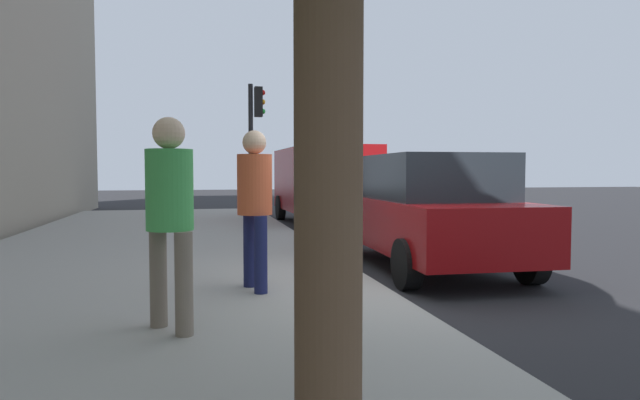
# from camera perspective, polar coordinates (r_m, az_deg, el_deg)

# --- Properties ---
(ground_plane) EXTENTS (80.00, 80.00, 0.00)m
(ground_plane) POSITION_cam_1_polar(r_m,az_deg,el_deg) (6.97, 6.00, -9.60)
(ground_plane) COLOR #232326
(ground_plane) RESTS_ON ground
(sidewalk_slab) EXTENTS (28.00, 6.00, 0.15)m
(sidewalk_slab) POSITION_cam_1_polar(r_m,az_deg,el_deg) (6.66, -19.67, -9.70)
(sidewalk_slab) COLOR gray
(sidewalk_slab) RESTS_ON ground_plane
(parking_meter) EXTENTS (0.36, 0.12, 1.41)m
(parking_meter) POSITION_cam_1_polar(r_m,az_deg,el_deg) (6.48, 0.73, -0.12)
(parking_meter) COLOR gray
(parking_meter) RESTS_ON sidewalk_slab
(pedestrian_at_meter) EXTENTS (0.54, 0.40, 1.83)m
(pedestrian_at_meter) POSITION_cam_1_polar(r_m,az_deg,el_deg) (6.36, -6.75, 0.48)
(pedestrian_at_meter) COLOR #191E4C
(pedestrian_at_meter) RESTS_ON sidewalk_slab
(pedestrian_bystander) EXTENTS (0.48, 0.40, 1.82)m
(pedestrian_bystander) POSITION_cam_1_polar(r_m,az_deg,el_deg) (4.85, -15.23, -0.45)
(pedestrian_bystander) COLOR #726656
(pedestrian_bystander) RESTS_ON sidewalk_slab
(parked_sedan_near) EXTENTS (4.45, 2.07, 1.77)m
(parked_sedan_near) POSITION_cam_1_polar(r_m,az_deg,el_deg) (8.72, 11.30, -1.17)
(parked_sedan_near) COLOR maroon
(parked_sedan_near) RESTS_ON ground_plane
(parked_van_far) EXTENTS (5.23, 2.17, 2.18)m
(parked_van_far) POSITION_cam_1_polar(r_m,az_deg,el_deg) (15.88, 0.25, 2.04)
(parked_van_far) COLOR maroon
(parked_van_far) RESTS_ON ground_plane
(traffic_signal) EXTENTS (0.24, 0.44, 3.60)m
(traffic_signal) POSITION_cam_1_polar(r_m,az_deg,el_deg) (14.43, -6.74, 7.16)
(traffic_signal) COLOR black
(traffic_signal) RESTS_ON sidewalk_slab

